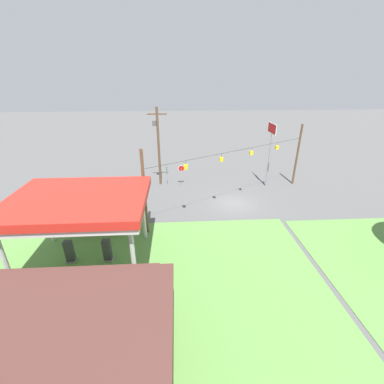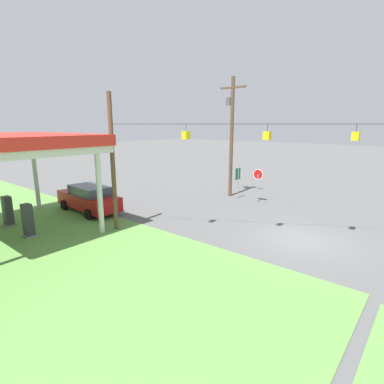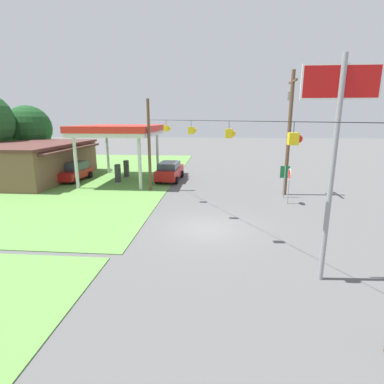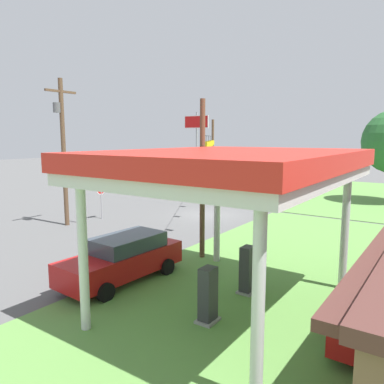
{
  "view_description": "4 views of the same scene",
  "coord_description": "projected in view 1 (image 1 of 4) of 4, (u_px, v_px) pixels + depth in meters",
  "views": [
    {
      "loc": [
        5.84,
        24.02,
        12.31
      ],
      "look_at": [
        4.45,
        0.81,
        1.79
      ],
      "focal_mm": 24.0,
      "sensor_mm": 36.0,
      "label": 1
    },
    {
      "loc": [
        -4.78,
        14.55,
        5.71
      ],
      "look_at": [
        5.36,
        2.24,
        2.11
      ],
      "focal_mm": 28.0,
      "sensor_mm": 36.0,
      "label": 2
    },
    {
      "loc": [
        -15.42,
        -0.51,
        5.84
      ],
      "look_at": [
        2.71,
        1.03,
        1.36
      ],
      "focal_mm": 28.0,
      "sensor_mm": 36.0,
      "label": 3
    },
    {
      "loc": [
        22.83,
        14.36,
        5.64
      ],
      "look_at": [
        3.34,
        0.8,
        2.16
      ],
      "focal_mm": 35.0,
      "sensor_mm": 36.0,
      "label": 4
    }
  ],
  "objects": [
    {
      "name": "gas_station_canopy",
      "position": [
        79.0,
        203.0,
        16.8
      ],
      "size": [
        8.87,
        6.87,
        5.22
      ],
      "color": "silver",
      "rests_on": "ground"
    },
    {
      "name": "utility_pole_main",
      "position": [
        158.0,
        143.0,
        29.98
      ],
      "size": [
        2.2,
        0.44,
        9.25
      ],
      "color": "brown",
      "rests_on": "ground"
    },
    {
      "name": "stop_sign_roadside",
      "position": [
        181.0,
        171.0,
        31.19
      ],
      "size": [
        0.8,
        0.08,
        2.5
      ],
      "rotation": [
        0.0,
        0.0,
        3.14
      ],
      "color": "#99999E",
      "rests_on": "ground"
    },
    {
      "name": "gas_station_store",
      "position": [
        13.0,
        377.0,
        9.87
      ],
      "size": [
        12.39,
        8.81,
        3.51
      ],
      "color": "brown",
      "rests_on": "ground"
    },
    {
      "name": "car_at_pumps_rear",
      "position": [
        72.0,
        301.0,
        14.24
      ],
      "size": [
        4.59,
        2.16,
        1.82
      ],
      "rotation": [
        0.0,
        0.0,
        3.13
      ],
      "color": "#AD1414",
      "rests_on": "ground"
    },
    {
      "name": "stop_sign_overhead",
      "position": [
        271.0,
        140.0,
        29.2
      ],
      "size": [
        0.22,
        2.52,
        7.85
      ],
      "color": "gray",
      "rests_on": "ground"
    },
    {
      "name": "fuel_pump_far",
      "position": [
        69.0,
        252.0,
        18.33
      ],
      "size": [
        0.71,
        0.56,
        1.76
      ],
      "color": "gray",
      "rests_on": "ground"
    },
    {
      "name": "ground_plane",
      "position": [
        233.0,
        203.0,
        27.24
      ],
      "size": [
        160.0,
        160.0,
        0.0
      ],
      "primitive_type": "plane",
      "color": "#565656"
    },
    {
      "name": "car_at_pumps_front",
      "position": [
        100.0,
        218.0,
        22.48
      ],
      "size": [
        5.28,
        2.29,
        1.81
      ],
      "rotation": [
        0.0,
        0.0,
        -0.05
      ],
      "color": "#AD1414",
      "rests_on": "ground"
    },
    {
      "name": "route_sign",
      "position": [
        167.0,
        172.0,
        31.22
      ],
      "size": [
        0.1,
        0.7,
        2.4
      ],
      "color": "gray",
      "rests_on": "ground"
    },
    {
      "name": "fuel_pump_near",
      "position": [
        107.0,
        251.0,
        18.47
      ],
      "size": [
        0.71,
        0.56,
        1.76
      ],
      "color": "gray",
      "rests_on": "ground"
    },
    {
      "name": "signal_span_gantry",
      "position": [
        236.0,
        167.0,
        25.58
      ],
      "size": [
        17.33,
        10.24,
        7.35
      ],
      "color": "brown",
      "rests_on": "ground"
    }
  ]
}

